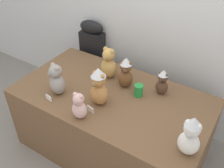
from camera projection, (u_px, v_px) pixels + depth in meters
name	position (u px, v px, depth m)	size (l,w,h in m)	color
ground_plane	(98.00, 164.00, 2.54)	(10.00, 10.00, 0.00)	gray
wall_back	(154.00, 5.00, 2.42)	(7.00, 0.08, 2.60)	silver
display_table	(112.00, 123.00, 2.50)	(1.74, 0.96, 0.71)	brown
instrument_case	(93.00, 61.00, 3.09)	(0.29, 0.15, 1.04)	black
teddy_bear_snow	(190.00, 136.00, 1.69)	(0.15, 0.13, 0.33)	white
teddy_bear_ash	(57.00, 80.00, 2.23)	(0.19, 0.17, 0.30)	gray
teddy_bear_blush	(79.00, 106.00, 2.00)	(0.13, 0.11, 0.24)	beige
teddy_bear_chestnut	(126.00, 73.00, 2.31)	(0.17, 0.15, 0.30)	brown
teddy_bear_cocoa	(162.00, 82.00, 2.24)	(0.12, 0.10, 0.25)	#4C3323
teddy_bear_honey	(109.00, 64.00, 2.43)	(0.17, 0.15, 0.31)	tan
teddy_bear_caramel	(99.00, 87.00, 2.10)	(0.18, 0.15, 0.36)	#B27A42
party_cup_green	(138.00, 90.00, 2.25)	(0.08, 0.08, 0.11)	#238C3D
name_card_front_left	(90.00, 109.00, 2.10)	(0.07, 0.01, 0.05)	white
name_card_front_middle	(49.00, 98.00, 2.22)	(0.07, 0.01, 0.05)	white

